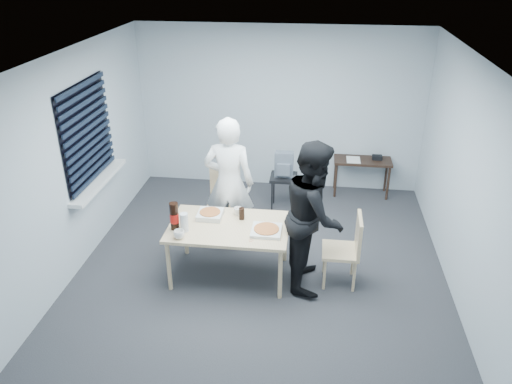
# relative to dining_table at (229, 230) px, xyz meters

# --- Properties ---
(room) EXTENTS (5.00, 5.00, 5.00)m
(room) POSITION_rel_dining_table_xyz_m (-1.83, 0.57, 0.82)
(room) COLOR #2A2A2F
(room) RESTS_ON ground
(dining_table) EXTENTS (1.40, 0.89, 0.68)m
(dining_table) POSITION_rel_dining_table_xyz_m (0.00, 0.00, 0.00)
(dining_table) COLOR beige
(dining_table) RESTS_ON ground
(chair_far) EXTENTS (0.42, 0.42, 0.89)m
(chair_far) POSITION_rel_dining_table_xyz_m (-0.26, 1.06, -0.11)
(chair_far) COLOR beige
(chair_far) RESTS_ON ground
(chair_right) EXTENTS (0.42, 0.42, 0.89)m
(chair_right) POSITION_rel_dining_table_xyz_m (1.40, 0.01, -0.11)
(chair_right) COLOR beige
(chair_right) RESTS_ON ground
(person_white) EXTENTS (0.65, 0.42, 1.77)m
(person_white) POSITION_rel_dining_table_xyz_m (-0.12, 0.72, 0.26)
(person_white) COLOR white
(person_white) RESTS_ON ground
(person_black) EXTENTS (0.47, 0.86, 1.77)m
(person_black) POSITION_rel_dining_table_xyz_m (0.98, 0.01, 0.26)
(person_black) COLOR black
(person_black) RESTS_ON ground
(side_table) EXTENTS (0.90, 0.40, 0.60)m
(side_table) POSITION_rel_dining_table_xyz_m (1.71, 2.45, -0.11)
(side_table) COLOR #332219
(side_table) RESTS_ON ground
(stool) EXTENTS (0.39, 0.39, 0.55)m
(stool) POSITION_rel_dining_table_xyz_m (0.51, 1.78, -0.19)
(stool) COLOR black
(stool) RESTS_ON ground
(backpack) EXTENTS (0.27, 0.20, 0.38)m
(backpack) POSITION_rel_dining_table_xyz_m (0.51, 1.77, 0.11)
(backpack) COLOR slate
(backpack) RESTS_ON stool
(pizza_box_a) EXTENTS (0.29, 0.29, 0.07)m
(pizza_box_a) POSITION_rel_dining_table_xyz_m (-0.26, 0.18, 0.10)
(pizza_box_a) COLOR silver
(pizza_box_a) RESTS_ON dining_table
(pizza_box_b) EXTENTS (0.34, 0.34, 0.05)m
(pizza_box_b) POSITION_rel_dining_table_xyz_m (0.45, -0.09, 0.08)
(pizza_box_b) COLOR silver
(pizza_box_b) RESTS_ON dining_table
(mug_a) EXTENTS (0.17, 0.17, 0.10)m
(mug_a) POSITION_rel_dining_table_xyz_m (-0.50, -0.34, 0.11)
(mug_a) COLOR white
(mug_a) RESTS_ON dining_table
(mug_b) EXTENTS (0.10, 0.10, 0.09)m
(mug_b) POSITION_rel_dining_table_xyz_m (0.06, 0.28, 0.11)
(mug_b) COLOR white
(mug_b) RESTS_ON dining_table
(cola_glass) EXTENTS (0.07, 0.07, 0.15)m
(cola_glass) POSITION_rel_dining_table_xyz_m (0.13, 0.17, 0.13)
(cola_glass) COLOR black
(cola_glass) RESTS_ON dining_table
(soda_bottle) EXTENTS (0.11, 0.11, 0.33)m
(soda_bottle) POSITION_rel_dining_table_xyz_m (-0.60, -0.15, 0.22)
(soda_bottle) COLOR black
(soda_bottle) RESTS_ON dining_table
(plastic_cups) EXTENTS (0.12, 0.12, 0.22)m
(plastic_cups) POSITION_rel_dining_table_xyz_m (-0.48, -0.18, 0.17)
(plastic_cups) COLOR silver
(plastic_cups) RESTS_ON dining_table
(rubber_band) EXTENTS (0.06, 0.06, 0.00)m
(rubber_band) POSITION_rel_dining_table_xyz_m (0.30, -0.30, 0.06)
(rubber_band) COLOR red
(rubber_band) RESTS_ON dining_table
(papers) EXTENTS (0.21, 0.29, 0.00)m
(papers) POSITION_rel_dining_table_xyz_m (1.56, 2.42, -0.02)
(papers) COLOR white
(papers) RESTS_ON side_table
(black_box) EXTENTS (0.16, 0.13, 0.06)m
(black_box) POSITION_rel_dining_table_xyz_m (1.93, 2.49, 0.01)
(black_box) COLOR black
(black_box) RESTS_ON side_table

